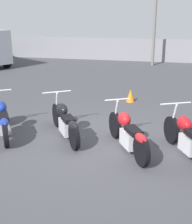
# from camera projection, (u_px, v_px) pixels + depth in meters

# --- Properties ---
(ground_plane) EXTENTS (60.00, 60.00, 0.00)m
(ground_plane) POSITION_uv_depth(u_px,v_px,m) (93.00, 142.00, 7.38)
(ground_plane) COLOR #424247
(fence_back) EXTENTS (40.00, 0.04, 1.38)m
(fence_back) POSITION_uv_depth(u_px,v_px,m) (144.00, 50.00, 19.15)
(fence_back) COLOR gray
(fence_back) RESTS_ON ground_plane
(motorcycle_slot_0) EXTENTS (1.28, 1.85, 1.00)m
(motorcycle_slot_0) POSITION_uv_depth(u_px,v_px,m) (3.00, 119.00, 7.62)
(motorcycle_slot_0) COLOR black
(motorcycle_slot_0) RESTS_ON ground_plane
(motorcycle_slot_1) EXTENTS (1.37, 1.88, 0.98)m
(motorcycle_slot_1) POSITION_uv_depth(u_px,v_px,m) (65.00, 121.00, 7.53)
(motorcycle_slot_1) COLOR black
(motorcycle_slot_1) RESTS_ON ground_plane
(motorcycle_slot_2) EXTENTS (1.19, 1.94, 1.00)m
(motorcycle_slot_2) POSITION_uv_depth(u_px,v_px,m) (128.00, 133.00, 6.77)
(motorcycle_slot_2) COLOR black
(motorcycle_slot_2) RESTS_ON ground_plane
(motorcycle_slot_3) EXTENTS (1.11, 1.88, 1.01)m
(motorcycle_slot_3) POSITION_uv_depth(u_px,v_px,m) (188.00, 138.00, 6.49)
(motorcycle_slot_3) COLOR black
(motorcycle_slot_3) RESTS_ON ground_plane
(traffic_cone_near) EXTENTS (0.29, 0.29, 0.43)m
(traffic_cone_near) POSITION_uv_depth(u_px,v_px,m) (130.00, 96.00, 10.61)
(traffic_cone_near) COLOR orange
(traffic_cone_near) RESTS_ON ground_plane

